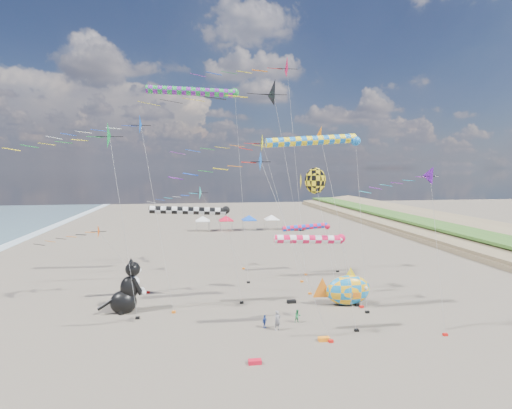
{
  "coord_description": "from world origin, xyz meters",
  "views": [
    {
      "loc": [
        -7.77,
        -25.14,
        13.42
      ],
      "look_at": [
        -1.97,
        12.0,
        10.01
      ],
      "focal_mm": 28.0,
      "sensor_mm": 36.0,
      "label": 1
    }
  ],
  "objects_px": {
    "cat_inflatable": "(126,286)",
    "parked_car": "(296,228)",
    "person_adult": "(277,320)",
    "child_blue": "(265,321)",
    "fish_inflatable": "(348,290)",
    "child_green": "(298,316)"
  },
  "relations": [
    {
      "from": "cat_inflatable",
      "to": "parked_car",
      "type": "relative_size",
      "value": 1.47
    },
    {
      "from": "person_adult",
      "to": "cat_inflatable",
      "type": "bearing_deg",
      "value": 123.72
    },
    {
      "from": "cat_inflatable",
      "to": "parked_car",
      "type": "height_order",
      "value": "cat_inflatable"
    },
    {
      "from": "child_blue",
      "to": "parked_car",
      "type": "xyz_separation_m",
      "value": [
        16.12,
        51.05,
        0.03
      ]
    },
    {
      "from": "fish_inflatable",
      "to": "child_blue",
      "type": "xyz_separation_m",
      "value": [
        -9.07,
        -4.33,
        -0.94
      ]
    },
    {
      "from": "child_green",
      "to": "parked_car",
      "type": "height_order",
      "value": "parked_car"
    },
    {
      "from": "person_adult",
      "to": "child_blue",
      "type": "height_order",
      "value": "person_adult"
    },
    {
      "from": "cat_inflatable",
      "to": "person_adult",
      "type": "relative_size",
      "value": 2.99
    },
    {
      "from": "person_adult",
      "to": "child_blue",
      "type": "relative_size",
      "value": 1.51
    },
    {
      "from": "cat_inflatable",
      "to": "person_adult",
      "type": "bearing_deg",
      "value": -41.58
    },
    {
      "from": "fish_inflatable",
      "to": "child_green",
      "type": "bearing_deg",
      "value": -148.85
    },
    {
      "from": "fish_inflatable",
      "to": "child_blue",
      "type": "distance_m",
      "value": 10.09
    },
    {
      "from": "child_green",
      "to": "person_adult",
      "type": "bearing_deg",
      "value": -158.1
    },
    {
      "from": "cat_inflatable",
      "to": "child_blue",
      "type": "height_order",
      "value": "cat_inflatable"
    },
    {
      "from": "child_green",
      "to": "child_blue",
      "type": "height_order",
      "value": "child_green"
    },
    {
      "from": "person_adult",
      "to": "parked_car",
      "type": "xyz_separation_m",
      "value": [
        15.16,
        51.73,
        -0.26
      ]
    },
    {
      "from": "child_green",
      "to": "child_blue",
      "type": "bearing_deg",
      "value": -178.44
    },
    {
      "from": "child_blue",
      "to": "parked_car",
      "type": "distance_m",
      "value": 53.54
    },
    {
      "from": "fish_inflatable",
      "to": "child_green",
      "type": "relative_size",
      "value": 5.23
    },
    {
      "from": "fish_inflatable",
      "to": "parked_car",
      "type": "height_order",
      "value": "fish_inflatable"
    },
    {
      "from": "child_green",
      "to": "cat_inflatable",
      "type": "bearing_deg",
      "value": 150.41
    },
    {
      "from": "fish_inflatable",
      "to": "person_adult",
      "type": "height_order",
      "value": "fish_inflatable"
    }
  ]
}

